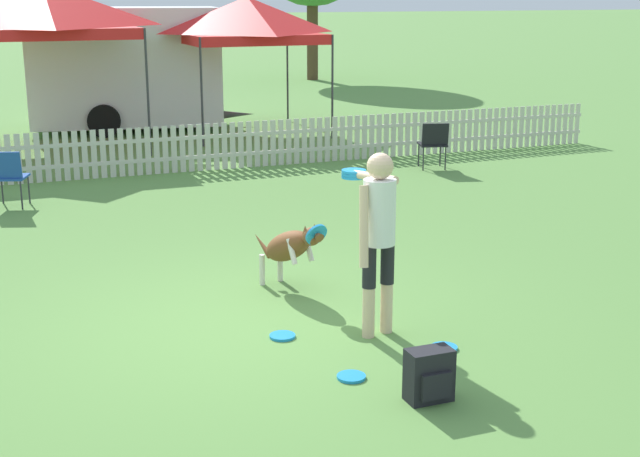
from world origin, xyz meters
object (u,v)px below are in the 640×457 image
Objects in this scene: frisbee_near_handler at (282,336)px; frisbee_near_dog at (351,377)px; backpack_on_grass at (430,376)px; folding_chair_center at (8,173)px; canopy_tent_secondary at (43,10)px; equipment_trailer at (126,66)px; handler_person at (377,222)px; canopy_tent_main at (247,20)px; folding_chair_green_right at (434,141)px; leaping_dog at (290,246)px; frisbee_midfield at (444,348)px.

frisbee_near_handler and frisbee_near_dog have the same top height.
folding_chair_center is (-2.52, 7.51, 0.29)m from backpack_on_grass.
canopy_tent_secondary is 2.89m from equipment_trailer.
backpack_on_grass is 14.40m from equipment_trailer.
canopy_tent_main reaches higher than handler_person.
frisbee_near_dog is at bearing 73.17° from folding_chair_green_right.
handler_person is 0.33× the size of equipment_trailer.
folding_chair_center is at bearing -102.65° from equipment_trailer.
canopy_tent_main is at bearing 64.70° from handler_person.
frisbee_near_dog is (-0.58, -0.81, -1.00)m from handler_person.
canopy_tent_main is (3.20, 11.29, 2.34)m from frisbee_near_handler.
canopy_tent_main is (5.13, 5.35, 1.86)m from folding_chair_center.
folding_chair_center is 6.83m from folding_chair_green_right.
canopy_tent_main is at bearing 76.35° from frisbee_near_dog.
handler_person reaches higher than frisbee_near_handler.
equipment_trailer reaches higher than frisbee_near_handler.
canopy_tent_secondary is (-5.78, 4.61, 2.11)m from folding_chair_green_right.
equipment_trailer is at bearing 88.75° from backpack_on_grass.
canopy_tent_main is 0.88× the size of canopy_tent_secondary.
frisbee_near_handler is 0.28× the size of folding_chair_center.
frisbee_near_dog is 0.70m from backpack_on_grass.
canopy_tent_main reaches higher than frisbee_near_handler.
frisbee_near_handler is at bearing 53.71° from leaping_dog.
backpack_on_grass is at bearing -112.03° from handler_person.
backpack_on_grass is at bearing -101.47° from canopy_tent_main.
frisbee_midfield is 0.05× the size of equipment_trailer.
folding_chair_center reaches higher than frisbee_midfield.
handler_person is 7.13× the size of frisbee_near_dog.
canopy_tent_main is (2.73, 10.17, 1.87)m from leaping_dog.
frisbee_near_dog is at bearing -77.69° from frisbee_near_handler.
frisbee_midfield is 12.08m from canopy_tent_secondary.
canopy_tent_main is at bearing -55.49° from folding_chair_green_right.
backpack_on_grass is at bearing -56.45° from frisbee_near_dog.
leaping_dog is 5.38m from folding_chair_center.
frisbee_midfield is (1.18, -0.75, 0.00)m from frisbee_near_handler.
frisbee_near_dog and frisbee_midfield have the same top height.
leaping_dog is (-0.33, 1.32, -0.53)m from handler_person.
folding_chair_green_right is at bearing 52.00° from frisbee_near_handler.
leaping_dog is 3.06× the size of backpack_on_grass.
handler_person is 11.30m from canopy_tent_secondary.
frisbee_near_handler is 0.08× the size of canopy_tent_main.
frisbee_near_handler is 0.07× the size of canopy_tent_secondary.
leaping_dog reaches higher than frisbee_near_dog.
frisbee_near_dog is at bearing -84.68° from canopy_tent_secondary.
frisbee_near_dog is (0.22, -1.00, 0.00)m from frisbee_near_handler.
folding_chair_green_right reaches higher than frisbee_midfield.
frisbee_midfield is at bearing 78.03° from folding_chair_green_right.
canopy_tent_main reaches higher than equipment_trailer.
handler_person is 2.02× the size of folding_chair_green_right.
backpack_on_grass is (-0.59, -0.82, 0.18)m from frisbee_midfield.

